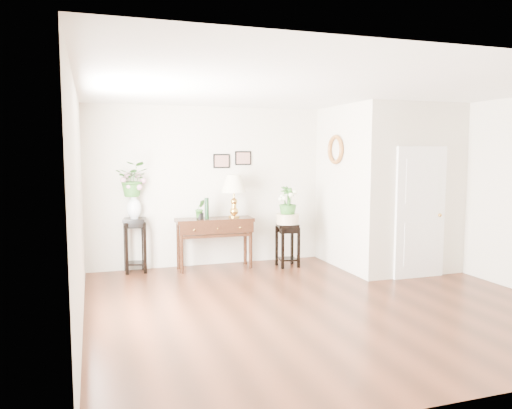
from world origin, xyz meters
name	(u,v)px	position (x,y,z in m)	size (l,w,h in m)	color
floor	(321,303)	(0.00, 0.00, 0.00)	(6.00, 5.50, 0.02)	#4E2515
ceiling	(324,90)	(0.00, 0.00, 2.80)	(6.00, 5.50, 0.02)	white
wall_back	(256,186)	(0.00, 2.75, 1.40)	(6.00, 0.02, 2.80)	silver
wall_front	(477,230)	(0.00, -2.75, 1.40)	(6.00, 0.02, 2.80)	silver
wall_left	(78,207)	(-3.00, 0.00, 1.40)	(0.02, 5.50, 2.80)	silver
wall_right	(505,193)	(3.00, 0.00, 1.40)	(0.02, 5.50, 2.80)	silver
partition	(386,187)	(2.10, 1.77, 1.40)	(1.80, 1.95, 2.80)	silver
door	(420,213)	(2.10, 0.78, 1.05)	(0.90, 0.05, 2.10)	white
art_print_left	(222,161)	(-0.65, 2.73, 1.85)	(0.30, 0.02, 0.25)	black
art_print_right	(243,158)	(-0.25, 2.73, 1.90)	(0.30, 0.02, 0.25)	black
wall_ornament	(335,150)	(1.16, 1.90, 2.05)	(0.51, 0.51, 0.07)	#A16729
console_table	(215,244)	(-0.87, 2.39, 0.44)	(1.32, 0.44, 0.88)	black
table_lamp	(234,197)	(-0.52, 2.39, 1.23)	(0.43, 0.43, 0.75)	gold
green_vase	(207,209)	(-1.00, 2.39, 1.05)	(0.07, 0.07, 0.36)	black
potted_plant	(200,210)	(-1.12, 2.39, 1.04)	(0.17, 0.14, 0.31)	#2B6421
plant_stand_a	(135,245)	(-2.19, 2.57, 0.46)	(0.35, 0.35, 0.91)	black
porcelain_vase	(134,205)	(-2.19, 2.57, 1.14)	(0.23, 0.23, 0.41)	white
lily_arrangement	(133,177)	(-2.19, 2.57, 1.60)	(0.53, 0.46, 0.58)	#2B6421
plant_stand_b	(287,245)	(0.38, 2.15, 0.38)	(0.36, 0.36, 0.76)	black
ceramic_bowl	(288,219)	(0.38, 2.15, 0.84)	(0.39, 0.39, 0.18)	beige
narcissus	(288,202)	(0.38, 2.15, 1.15)	(0.30, 0.30, 0.54)	#2B6421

